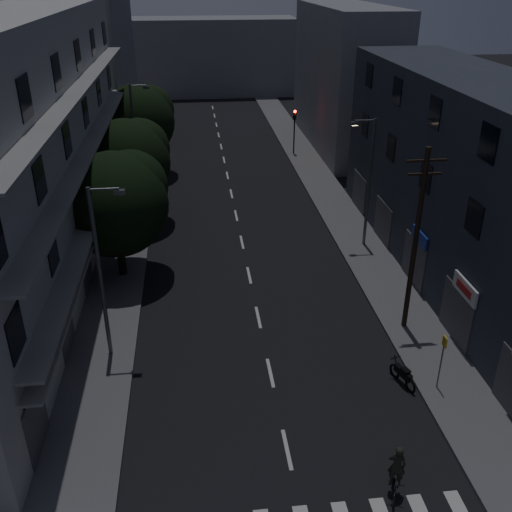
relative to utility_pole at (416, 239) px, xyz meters
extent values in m
plane|color=black|center=(-7.03, 15.76, -4.87)|extent=(160.00, 160.00, 0.00)
cube|color=#565659|center=(-14.53, 15.76, -4.79)|extent=(3.00, 90.00, 0.15)
cube|color=#565659|center=(0.47, 15.76, -4.79)|extent=(3.00, 90.00, 0.15)
cube|color=beige|center=(-7.03, -7.24, -4.86)|extent=(0.15, 2.00, 0.01)
cube|color=beige|center=(-7.03, -2.74, -4.86)|extent=(0.15, 2.00, 0.01)
cube|color=beige|center=(-7.03, 1.76, -4.86)|extent=(0.15, 2.00, 0.01)
cube|color=beige|center=(-7.03, 6.26, -4.86)|extent=(0.15, 2.00, 0.01)
cube|color=beige|center=(-7.03, 10.76, -4.86)|extent=(0.15, 2.00, 0.01)
cube|color=beige|center=(-7.03, 15.26, -4.86)|extent=(0.15, 2.00, 0.01)
cube|color=beige|center=(-7.03, 19.76, -4.86)|extent=(0.15, 2.00, 0.01)
cube|color=beige|center=(-7.03, 24.26, -4.86)|extent=(0.15, 2.00, 0.01)
cube|color=beige|center=(-7.03, 28.76, -4.86)|extent=(0.15, 2.00, 0.01)
cube|color=beige|center=(-7.03, 33.26, -4.86)|extent=(0.15, 2.00, 0.01)
cube|color=beige|center=(-7.03, 37.76, -4.86)|extent=(0.15, 2.00, 0.01)
cube|color=beige|center=(-7.03, 42.26, -4.86)|extent=(0.15, 2.00, 0.01)
cube|color=beige|center=(-7.03, 46.76, -4.86)|extent=(0.15, 2.00, 0.01)
cube|color=beige|center=(-7.03, 51.26, -4.86)|extent=(0.15, 2.00, 0.01)
cube|color=#A5A5A0|center=(-19.03, 8.76, 2.13)|extent=(6.00, 36.00, 14.00)
cube|color=black|center=(-16.01, -6.24, -2.87)|extent=(0.06, 1.60, 1.60)
cube|color=black|center=(-16.01, -0.24, -2.87)|extent=(0.06, 1.60, 1.60)
cube|color=black|center=(-16.01, 5.76, -2.87)|extent=(0.06, 1.60, 1.60)
cube|color=black|center=(-16.01, 11.76, -2.87)|extent=(0.06, 1.60, 1.60)
cube|color=black|center=(-16.01, 17.76, -2.87)|extent=(0.06, 1.60, 1.60)
cube|color=black|center=(-16.01, 23.76, -2.87)|extent=(0.06, 1.60, 1.60)
cube|color=black|center=(-16.01, -6.24, 0.33)|extent=(0.06, 1.60, 1.60)
cube|color=black|center=(-16.01, -0.24, 0.33)|extent=(0.06, 1.60, 1.60)
cube|color=black|center=(-16.01, 5.76, 0.33)|extent=(0.06, 1.60, 1.60)
cube|color=black|center=(-16.01, 11.76, 0.33)|extent=(0.06, 1.60, 1.60)
cube|color=black|center=(-16.01, 17.76, 0.33)|extent=(0.06, 1.60, 1.60)
cube|color=black|center=(-16.01, 23.76, 0.33)|extent=(0.06, 1.60, 1.60)
cube|color=black|center=(-16.01, -0.24, 3.53)|extent=(0.06, 1.60, 1.60)
cube|color=black|center=(-16.01, 5.76, 3.53)|extent=(0.06, 1.60, 1.60)
cube|color=black|center=(-16.01, 11.76, 3.53)|extent=(0.06, 1.60, 1.60)
cube|color=black|center=(-16.01, 17.76, 3.53)|extent=(0.06, 1.60, 1.60)
cube|color=black|center=(-16.01, 23.76, 3.53)|extent=(0.06, 1.60, 1.60)
cube|color=black|center=(-16.01, -0.24, 6.73)|extent=(0.06, 1.60, 1.60)
cube|color=black|center=(-16.01, 5.76, 6.73)|extent=(0.06, 1.60, 1.60)
cube|color=black|center=(-16.01, 11.76, 6.73)|extent=(0.06, 1.60, 1.60)
cube|color=black|center=(-16.01, 17.76, 6.73)|extent=(0.06, 1.60, 1.60)
cube|color=black|center=(-16.01, 23.76, 6.73)|extent=(0.06, 1.60, 1.60)
cube|color=gray|center=(-15.53, 8.76, -0.87)|extent=(1.00, 32.40, 0.12)
cube|color=gray|center=(-15.53, 8.76, 2.33)|extent=(1.00, 32.40, 0.12)
cube|color=gray|center=(-15.53, 8.76, 5.53)|extent=(1.00, 32.40, 0.12)
cube|color=gray|center=(-15.63, 8.76, -1.77)|extent=(0.80, 32.40, 0.12)
cube|color=#424247|center=(-16.00, -6.24, -3.47)|extent=(0.06, 2.40, 2.40)
cube|color=#424247|center=(-16.00, -0.24, -3.47)|extent=(0.06, 2.40, 2.40)
cube|color=#424247|center=(-16.00, 5.76, -3.47)|extent=(0.06, 2.40, 2.40)
cube|color=#424247|center=(-16.00, 11.76, -3.47)|extent=(0.06, 2.40, 2.40)
cube|color=#424247|center=(-16.00, 17.76, -3.47)|extent=(0.06, 2.40, 2.40)
cube|color=#424247|center=(-16.00, 23.76, -3.47)|extent=(0.06, 2.40, 2.40)
cube|color=#292D37|center=(4.97, 4.76, 0.63)|extent=(6.00, 28.00, 11.00)
cube|color=black|center=(1.95, -1.24, 1.43)|extent=(0.06, 1.40, 1.50)
cube|color=black|center=(1.95, 4.26, 1.43)|extent=(0.06, 1.40, 1.50)
cube|color=black|center=(1.95, 9.76, 1.43)|extent=(0.06, 1.40, 1.50)
cube|color=black|center=(1.95, 15.26, 1.43)|extent=(0.06, 1.40, 1.50)
cube|color=black|center=(1.95, -1.24, 4.73)|extent=(0.06, 1.40, 1.50)
cube|color=black|center=(1.95, 4.26, 4.73)|extent=(0.06, 1.40, 1.50)
cube|color=black|center=(1.95, 9.76, 4.73)|extent=(0.06, 1.40, 1.50)
cube|color=black|center=(1.95, 15.26, 4.73)|extent=(0.06, 1.40, 1.50)
cube|color=#424247|center=(1.94, -1.24, -3.47)|extent=(0.06, 3.00, 2.60)
cube|color=#424247|center=(1.94, 4.26, -3.47)|extent=(0.06, 3.00, 2.60)
cube|color=#424247|center=(1.94, 9.76, -3.47)|extent=(0.06, 3.00, 2.60)
cube|color=#424247|center=(1.94, 15.26, -3.47)|extent=(0.06, 3.00, 2.60)
cube|color=silver|center=(1.87, -1.74, -1.77)|extent=(0.12, 2.20, 0.80)
cube|color=#B21414|center=(1.79, -1.74, -1.77)|extent=(0.02, 1.40, 0.36)
cube|color=navy|center=(1.87, 3.76, -1.77)|extent=(0.12, 2.00, 0.70)
cube|color=slate|center=(-19.03, 38.76, 3.13)|extent=(6.00, 20.00, 16.00)
cube|color=slate|center=(4.97, 32.76, 1.63)|extent=(6.00, 20.00, 13.00)
cube|color=slate|center=(-7.03, 60.76, 0.13)|extent=(24.00, 8.00, 10.00)
cylinder|color=black|center=(-14.27, 7.04, -2.78)|extent=(0.44, 0.44, 3.88)
sphere|color=black|center=(-14.27, 7.04, -0.45)|extent=(5.82, 5.82, 5.82)
sphere|color=black|center=(-13.40, 7.76, 0.28)|extent=(4.08, 4.08, 4.08)
sphere|color=black|center=(-15.00, 6.45, -0.01)|extent=(3.78, 3.78, 3.78)
cylinder|color=black|center=(-14.31, 14.61, -2.79)|extent=(0.44, 0.44, 3.86)
sphere|color=black|center=(-14.31, 14.61, -0.48)|extent=(5.81, 5.81, 5.81)
sphere|color=black|center=(-13.44, 15.34, 0.25)|extent=(4.06, 4.06, 4.06)
sphere|color=black|center=(-15.04, 14.03, -0.04)|extent=(3.77, 3.77, 3.77)
cylinder|color=black|center=(-14.28, 25.05, -2.69)|extent=(0.44, 0.44, 4.06)
sphere|color=black|center=(-14.28, 25.05, -0.25)|extent=(6.06, 6.06, 6.06)
sphere|color=black|center=(-13.37, 25.80, 0.51)|extent=(4.24, 4.24, 4.24)
sphere|color=black|center=(-15.04, 24.44, 0.20)|extent=(3.94, 3.94, 3.94)
cylinder|color=black|center=(-0.32, 29.68, -3.12)|extent=(0.12, 0.12, 3.20)
cube|color=black|center=(-0.32, 29.68, -1.07)|extent=(0.28, 0.22, 0.90)
sphere|color=#FF0C05|center=(-0.32, 29.53, -0.74)|extent=(0.22, 0.22, 0.22)
sphere|color=#3F330C|center=(-0.32, 29.53, -1.04)|extent=(0.22, 0.22, 0.22)
sphere|color=black|center=(-0.32, 29.53, -1.34)|extent=(0.22, 0.22, 0.22)
cylinder|color=black|center=(-13.51, 32.05, -3.12)|extent=(0.12, 0.12, 3.20)
cube|color=black|center=(-13.51, 32.05, -1.07)|extent=(0.28, 0.22, 0.90)
sphere|color=black|center=(-13.51, 31.90, -0.74)|extent=(0.22, 0.22, 0.22)
sphere|color=#3F330C|center=(-13.51, 31.90, -1.04)|extent=(0.22, 0.22, 0.22)
sphere|color=#0CFF26|center=(-13.51, 31.90, -1.34)|extent=(0.22, 0.22, 0.22)
cylinder|color=#515558|center=(-14.13, -0.62, -0.72)|extent=(0.18, 0.18, 8.00)
cylinder|color=#515558|center=(-13.53, -0.62, 3.18)|extent=(1.20, 0.10, 0.10)
cube|color=#515558|center=(-12.93, -0.62, 3.03)|extent=(0.45, 0.25, 0.18)
cube|color=#4C4C4C|center=(-12.93, -0.62, 2.93)|extent=(0.35, 0.18, 0.04)
cylinder|color=#505357|center=(0.68, 9.38, -0.72)|extent=(0.18, 0.18, 8.00)
cylinder|color=#505357|center=(0.08, 9.38, 3.18)|extent=(1.20, 0.10, 0.10)
cube|color=#505357|center=(-0.52, 9.38, 3.03)|extent=(0.45, 0.25, 0.18)
cube|color=#FFD88C|center=(-0.52, 9.38, 2.93)|extent=(0.35, 0.18, 0.04)
cylinder|color=#525459|center=(-14.35, 22.15, -0.72)|extent=(0.18, 0.18, 8.00)
cylinder|color=#525459|center=(-13.75, 22.15, 3.18)|extent=(1.20, 0.10, 0.10)
cube|color=#525459|center=(-13.15, 22.15, 3.03)|extent=(0.45, 0.25, 0.18)
cube|color=#4C4C4C|center=(-13.15, 22.15, 2.93)|extent=(0.35, 0.18, 0.04)
cylinder|color=black|center=(0.00, 0.00, -0.22)|extent=(0.24, 0.24, 9.00)
cube|color=black|center=(0.00, 0.00, 3.68)|extent=(1.80, 0.10, 0.10)
cube|color=black|center=(0.00, 0.00, 3.08)|extent=(1.50, 0.10, 0.10)
cylinder|color=#595B60|center=(-0.23, -4.65, -3.47)|extent=(0.06, 0.06, 2.50)
cube|color=yellow|center=(-0.23, -4.65, -2.42)|extent=(0.05, 0.35, 0.45)
torus|color=black|center=(-1.38, -4.62, -4.59)|extent=(0.29, 0.65, 0.65)
torus|color=black|center=(-1.71, -3.57, -4.59)|extent=(0.29, 0.65, 0.65)
cube|color=black|center=(-1.54, -4.09, -4.30)|extent=(0.52, 1.03, 0.32)
cube|color=black|center=(-1.50, -4.23, -4.06)|extent=(0.38, 0.47, 0.09)
cylinder|color=black|center=(-1.69, -3.62, -4.18)|extent=(0.17, 0.39, 0.77)
cube|color=black|center=(-1.72, -3.53, -3.91)|extent=(0.49, 0.19, 0.04)
imported|color=black|center=(-3.77, -9.54, -4.44)|extent=(1.03, 1.70, 0.84)
imported|color=black|center=(-3.77, -9.54, -3.64)|extent=(0.68, 0.55, 1.62)
camera|label=1|loc=(-9.96, -22.58, 11.00)|focal=40.00mm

